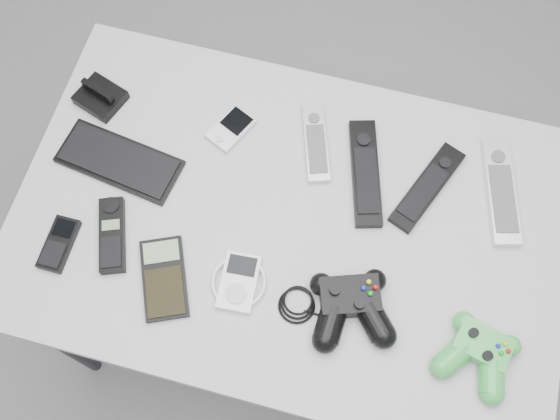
% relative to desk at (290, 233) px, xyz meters
% --- Properties ---
extents(floor, '(3.50, 3.50, 0.00)m').
position_rel_desk_xyz_m(floor, '(0.06, 0.02, -0.68)').
color(floor, slate).
rests_on(floor, ground).
extents(desk, '(1.12, 0.72, 0.75)m').
position_rel_desk_xyz_m(desk, '(0.00, 0.00, 0.00)').
color(desk, '#9D9D9F').
rests_on(desk, floor).
extents(pda_keyboard, '(0.27, 0.14, 0.02)m').
position_rel_desk_xyz_m(pda_keyboard, '(-0.38, 0.04, 0.07)').
color(pda_keyboard, black).
rests_on(pda_keyboard, desk).
extents(dock_bracket, '(0.11, 0.11, 0.05)m').
position_rel_desk_xyz_m(dock_bracket, '(-0.47, 0.17, 0.09)').
color(dock_bracket, black).
rests_on(dock_bracket, desk).
extents(pda, '(0.10, 0.12, 0.02)m').
position_rel_desk_xyz_m(pda, '(-0.18, 0.17, 0.07)').
color(pda, '#BABBC2').
rests_on(pda, desk).
extents(remote_silver_a, '(0.10, 0.19, 0.02)m').
position_rel_desk_xyz_m(remote_silver_a, '(0.01, 0.18, 0.07)').
color(remote_silver_a, '#BABBC2').
rests_on(remote_silver_a, desk).
extents(remote_black_a, '(0.12, 0.24, 0.02)m').
position_rel_desk_xyz_m(remote_black_a, '(0.12, 0.14, 0.08)').
color(remote_black_a, black).
rests_on(remote_black_a, desk).
extents(remote_black_b, '(0.13, 0.22, 0.02)m').
position_rel_desk_xyz_m(remote_black_b, '(0.25, 0.14, 0.08)').
color(remote_black_b, black).
rests_on(remote_black_b, desk).
extents(remote_silver_b, '(0.11, 0.24, 0.02)m').
position_rel_desk_xyz_m(remote_silver_b, '(0.40, 0.17, 0.08)').
color(remote_silver_b, silver).
rests_on(remote_silver_b, desk).
extents(mobile_phone, '(0.05, 0.11, 0.02)m').
position_rel_desk_xyz_m(mobile_phone, '(-0.43, -0.17, 0.07)').
color(mobile_phone, black).
rests_on(mobile_phone, desk).
extents(cordless_handset, '(0.10, 0.16, 0.02)m').
position_rel_desk_xyz_m(cordless_handset, '(-0.33, -0.12, 0.08)').
color(cordless_handset, black).
rests_on(cordless_handset, desk).
extents(calculator, '(0.14, 0.18, 0.02)m').
position_rel_desk_xyz_m(calculator, '(-0.21, -0.18, 0.07)').
color(calculator, black).
rests_on(calculator, desk).
extents(mp3_player, '(0.12, 0.12, 0.02)m').
position_rel_desk_xyz_m(mp3_player, '(-0.06, -0.15, 0.08)').
color(mp3_player, white).
rests_on(mp3_player, desk).
extents(controller_black, '(0.31, 0.25, 0.05)m').
position_rel_desk_xyz_m(controller_black, '(0.15, -0.14, 0.09)').
color(controller_black, black).
rests_on(controller_black, desk).
extents(controller_green, '(0.17, 0.18, 0.05)m').
position_rel_desk_xyz_m(controller_green, '(0.40, -0.17, 0.09)').
color(controller_green, green).
rests_on(controller_green, desk).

